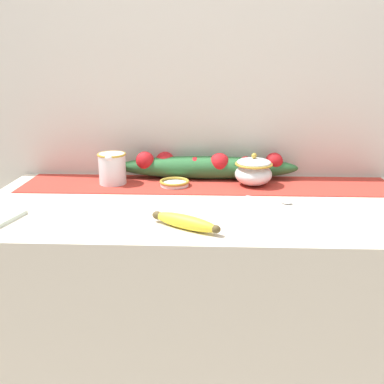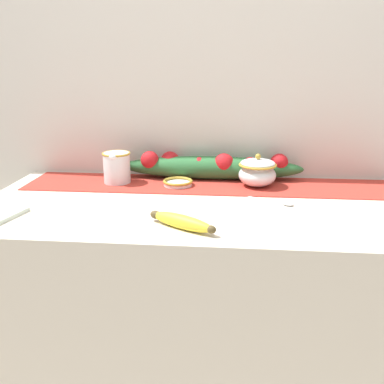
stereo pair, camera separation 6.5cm
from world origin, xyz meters
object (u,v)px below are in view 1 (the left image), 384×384
(banana, at_px, (185,222))
(spoon, at_px, (282,202))
(cream_pitcher, at_px, (112,167))
(small_dish, at_px, (175,183))
(sugar_bowl, at_px, (253,171))

(banana, height_order, spoon, banana)
(banana, bearing_deg, spoon, 37.76)
(cream_pitcher, relative_size, banana, 0.62)
(small_dish, bearing_deg, sugar_bowl, 3.98)
(sugar_bowl, relative_size, small_dish, 1.24)
(cream_pitcher, relative_size, small_dish, 1.13)
(sugar_bowl, distance_m, banana, 0.48)
(small_dish, bearing_deg, cream_pitcher, 174.68)
(sugar_bowl, relative_size, banana, 0.68)
(spoon, bearing_deg, small_dish, -172.48)
(small_dish, bearing_deg, banana, -81.47)
(sugar_bowl, bearing_deg, banana, -117.83)
(small_dish, xyz_separation_m, spoon, (0.36, -0.17, -0.01))
(sugar_bowl, height_order, small_dish, sugar_bowl)
(banana, bearing_deg, sugar_bowl, 62.17)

